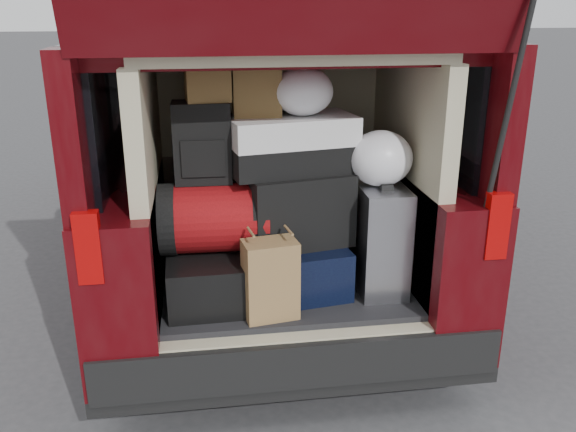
% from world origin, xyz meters
% --- Properties ---
extents(ground, '(80.00, 80.00, 0.00)m').
position_xyz_m(ground, '(0.00, 0.00, 0.00)').
color(ground, '#353538').
rests_on(ground, ground).
extents(minivan, '(1.90, 5.35, 2.77)m').
position_xyz_m(minivan, '(0.00, 1.86, 0.91)').
color(minivan, black).
rests_on(minivan, ground).
extents(load_floor, '(1.24, 1.05, 0.55)m').
position_xyz_m(load_floor, '(0.00, 0.28, 0.28)').
color(load_floor, black).
rests_on(load_floor, ground).
extents(black_hardshell, '(0.45, 0.62, 0.24)m').
position_xyz_m(black_hardshell, '(-0.37, 0.13, 0.67)').
color(black_hardshell, black).
rests_on(black_hardshell, load_floor).
extents(navy_hardshell, '(0.54, 0.63, 0.25)m').
position_xyz_m(navy_hardshell, '(0.04, 0.18, 0.67)').
color(navy_hardshell, black).
rests_on(navy_hardshell, load_floor).
extents(silver_roller, '(0.23, 0.37, 0.54)m').
position_xyz_m(silver_roller, '(0.47, 0.07, 0.82)').
color(silver_roller, white).
rests_on(silver_roller, load_floor).
extents(kraft_bag, '(0.26, 0.19, 0.38)m').
position_xyz_m(kraft_bag, '(-0.11, -0.14, 0.74)').
color(kraft_bag, olive).
rests_on(kraft_bag, load_floor).
extents(red_duffel, '(0.52, 0.35, 0.33)m').
position_xyz_m(red_duffel, '(-0.35, 0.12, 0.96)').
color(red_duffel, maroon).
rests_on(red_duffel, black_hardshell).
extents(black_soft_case, '(0.55, 0.39, 0.36)m').
position_xyz_m(black_soft_case, '(0.06, 0.14, 0.98)').
color(black_soft_case, black).
rests_on(black_soft_case, navy_hardshell).
extents(backpack, '(0.27, 0.17, 0.38)m').
position_xyz_m(backpack, '(-0.39, 0.17, 1.32)').
color(backpack, black).
rests_on(backpack, red_duffel).
extents(twotone_duffel, '(0.64, 0.41, 0.27)m').
position_xyz_m(twotone_duffel, '(0.03, 0.18, 1.29)').
color(twotone_duffel, silver).
rests_on(twotone_duffel, black_soft_case).
extents(grocery_sack_lower, '(0.21, 0.18, 0.18)m').
position_xyz_m(grocery_sack_lower, '(-0.35, 0.19, 1.60)').
color(grocery_sack_lower, brown).
rests_on(grocery_sack_lower, backpack).
extents(grocery_sack_upper, '(0.23, 0.19, 0.22)m').
position_xyz_m(grocery_sack_upper, '(-0.13, 0.23, 1.54)').
color(grocery_sack_upper, brown).
rests_on(grocery_sack_upper, twotone_duffel).
extents(plastic_bag_center, '(0.30, 0.29, 0.23)m').
position_xyz_m(plastic_bag_center, '(0.09, 0.18, 1.54)').
color(plastic_bag_center, white).
rests_on(plastic_bag_center, twotone_duffel).
extents(plastic_bag_right, '(0.32, 0.30, 0.27)m').
position_xyz_m(plastic_bag_right, '(0.45, 0.10, 1.23)').
color(plastic_bag_right, white).
rests_on(plastic_bag_right, silver_roller).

